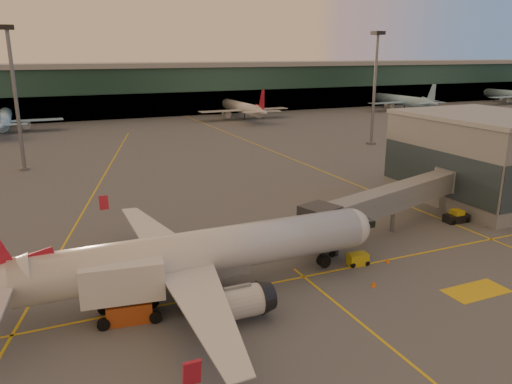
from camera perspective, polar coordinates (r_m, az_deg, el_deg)
name	(u,v)px	position (r m, az deg, el deg)	size (l,w,h in m)	color
ground	(281,311)	(43.37, 2.87, -13.40)	(600.00, 600.00, 0.00)	#4C4F54
taxi_markings	(113,191)	(81.63, -16.07, 0.11)	(100.12, 173.00, 0.01)	gold
terminal	(89,91)	(176.81, -18.58, 10.91)	(400.00, 20.00, 17.60)	#19382D
gate_building	(484,157)	(79.95, 24.58, 3.62)	(18.40, 22.40, 12.60)	slate
mast_west_near	(14,88)	(99.98, -25.89, 10.60)	(2.40, 2.40, 25.60)	slate
mast_east_near	(375,80)	(120.11, 13.45, 12.32)	(2.40, 2.40, 25.60)	slate
distant_aircraft_row	(137,125)	(155.76, -13.40, 7.50)	(350.00, 34.00, 13.00)	#8ABEE8
main_airplane	(189,256)	(44.50, -7.63, -7.32)	(38.48, 34.54, 11.64)	silver
jet_bridge	(401,197)	(63.23, 16.19, -0.58)	(29.72, 11.98, 5.79)	slate
catering_truck	(124,287)	(42.21, -14.86, -10.43)	(6.83, 3.76, 5.05)	#9E4016
gpu_cart	(358,259)	(52.61, 11.56, -7.55)	(2.21, 1.46, 1.23)	gold
pushback_tug	(457,217)	(69.07, 21.95, -2.68)	(3.19, 1.81, 1.62)	black
cone_nose	(387,260)	(53.97, 14.79, -7.55)	(0.42, 0.42, 0.53)	orange
cone_wing_left	(156,233)	(60.84, -11.35, -4.60)	(0.47, 0.47, 0.59)	orange
cone_fwd	(374,284)	(48.46, 13.31, -10.15)	(0.48, 0.48, 0.61)	orange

